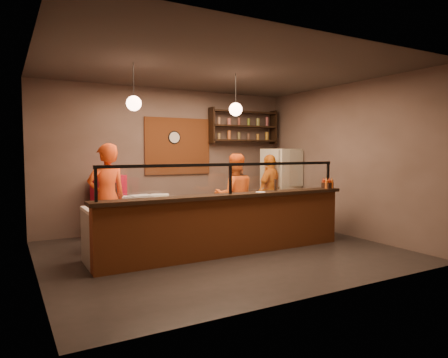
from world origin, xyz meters
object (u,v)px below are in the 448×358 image
fridge (281,186)px  red_cooler (109,206)px  condiment_caddy (327,185)px  cook_left (107,198)px  pepper_mill (275,185)px  cook_right (270,191)px  cook_mid (235,196)px  pizza_dough (247,198)px  wall_clock (174,137)px

fridge → red_cooler: bearing=162.9°
red_cooler → condiment_caddy: 4.45m
cook_left → pepper_mill: 3.04m
cook_left → cook_right: bearing=173.8°
cook_mid → condiment_caddy: (1.41, -1.20, 0.25)m
pizza_dough → pepper_mill: bearing=-41.3°
cook_mid → cook_right: size_ratio=1.01×
cook_mid → condiment_caddy: size_ratio=8.60×
wall_clock → condiment_caddy: wall_clock is taller
cook_left → pizza_dough: (2.37, -0.89, -0.06)m
cook_right → fridge: 0.63m
cook_right → condiment_caddy: (0.15, -1.70, 0.26)m
pizza_dough → condiment_caddy: (1.60, -0.44, 0.21)m
cook_left → pizza_dough: size_ratio=3.45×
cook_right → condiment_caddy: bearing=70.2°
cook_left → condiment_caddy: size_ratio=9.55×
cook_left → pepper_mill: (2.77, -1.24, 0.20)m
red_cooler → fridge: bearing=-25.1°
wall_clock → pepper_mill: wall_clock is taller
cook_right → fridge: fridge is taller
wall_clock → condiment_caddy: size_ratio=1.49×
pepper_mill → cook_left: bearing=155.8°
wall_clock → red_cooler: 2.17m
cook_right → red_cooler: cook_right is taller
cook_left → pizza_dough: bearing=147.6°
fridge → red_cooler: fridge is taller
cook_mid → pepper_mill: size_ratio=8.15×
cook_right → wall_clock: bearing=-53.6°
pepper_mill → pizza_dough: bearing=138.7°
pepper_mill → cook_right: bearing=56.9°
wall_clock → cook_left: size_ratio=0.16×
cook_left → fridge: (4.37, 0.68, -0.04)m
cook_mid → wall_clock: bearing=-48.3°
cook_right → pepper_mill: (-1.05, -1.62, 0.31)m
wall_clock → pepper_mill: 2.98m
fridge → cook_right: bearing=-161.7°
cook_mid → red_cooler: bearing=-11.0°
cook_left → red_cooler: size_ratio=1.49×
cook_mid → fridge: (1.81, 0.80, 0.05)m
wall_clock → condiment_caddy: bearing=-52.9°
cook_mid → pepper_mill: (0.21, -1.12, 0.30)m
pizza_dough → red_cooler: bearing=135.7°
cook_right → fridge: (0.55, 0.30, 0.07)m
fridge → condiment_caddy: fridge is taller
condiment_caddy → cook_right: bearing=95.0°
fridge → red_cooler: (-4.08, 0.46, -0.27)m
wall_clock → cook_mid: wall_clock is taller
cook_right → cook_left: bearing=-19.3°
pepper_mill → cook_mid: bearing=100.5°
cook_right → pepper_mill: cook_right is taller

